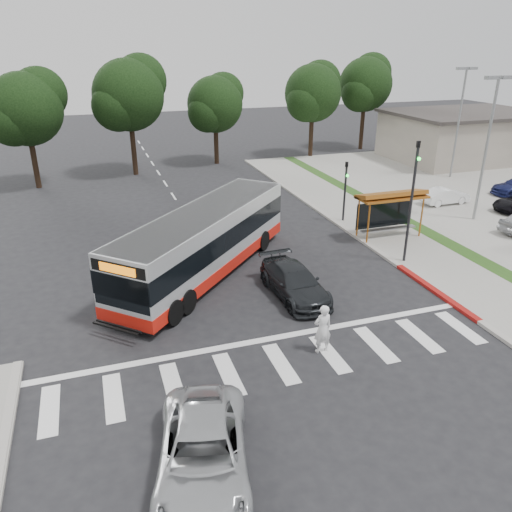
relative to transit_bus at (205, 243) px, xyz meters
name	(u,v)px	position (x,y,z in m)	size (l,w,h in m)	color
ground	(241,302)	(0.82, -3.53, -1.67)	(140.00, 140.00, 0.00)	black
sidewalk_east	(365,221)	(11.82, 4.47, -1.61)	(4.00, 40.00, 0.12)	gray
curb_east	(338,224)	(9.82, 4.47, -1.59)	(0.30, 40.00, 0.15)	#9E9991
curb_east_red	(435,291)	(9.82, -5.53, -1.59)	(0.32, 6.00, 0.15)	maroon
parking_lot	(490,197)	(23.82, 6.47, -1.62)	(18.00, 36.00, 0.10)	gray
commercial_building	(464,137)	(30.82, 18.47, 0.53)	(14.00, 10.00, 4.40)	#A49A89
building_roof_cap	(468,113)	(30.82, 18.47, 2.88)	(14.60, 10.60, 0.30)	#383330
crosswalk_ladder	(281,363)	(0.82, -8.53, -1.66)	(18.00, 2.60, 0.01)	silver
bus_shelter	(391,200)	(11.62, 1.58, 0.68)	(4.20, 1.60, 2.86)	#A35B1B
traffic_signal_ne_tall	(412,193)	(10.42, -2.03, 2.21)	(0.18, 0.37, 6.50)	black
traffic_signal_ne_short	(345,185)	(10.42, 4.96, 0.81)	(0.18, 0.37, 4.00)	black
lot_light_front	(490,130)	(18.82, 2.47, 4.24)	(1.90, 0.35, 9.01)	gray
lot_light_mid	(461,108)	(24.82, 12.47, 4.24)	(1.90, 0.35, 9.01)	gray
tree_ne_a	(313,92)	(16.89, 24.54, 4.72)	(6.16, 5.74, 9.30)	black
tree_ne_b	(366,83)	(23.89, 26.54, 5.25)	(6.16, 5.74, 10.02)	black
tree_north_a	(129,94)	(-1.10, 22.54, 5.25)	(6.60, 6.15, 10.17)	black
tree_north_b	(216,103)	(6.89, 24.53, 3.99)	(5.72, 5.33, 8.43)	black
tree_north_c	(26,108)	(-9.11, 20.54, 4.62)	(6.16, 5.74, 9.30)	black
transit_bus	(205,243)	(0.00, 0.00, 0.00)	(2.80, 12.92, 3.34)	silver
pedestrian	(323,329)	(2.58, -8.27, -0.67)	(0.73, 0.48, 1.99)	white
dark_sedan	(294,282)	(3.34, -3.71, -0.96)	(2.00, 4.91, 1.43)	black
silver_suv_south	(203,454)	(-3.04, -12.66, -0.93)	(2.45, 5.30, 1.47)	#B2B4B7
parked_car_1	(445,196)	(19.17, 5.96, -0.98)	(1.24, 3.56, 1.17)	white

